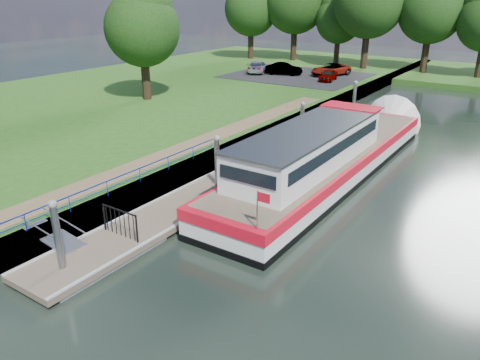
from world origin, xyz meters
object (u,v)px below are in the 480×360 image
Objects in this scene: car_d at (331,70)px; barge at (332,155)px; car_a at (328,75)px; car_c at (258,67)px; pontoon at (265,164)px; car_b at (284,69)px.

barge is at bearing -44.85° from car_d.
car_a is 8.80m from car_c.
car_a is (-10.32, 22.57, 0.31)m from barge.
car_c is 8.13m from car_d.
car_d is (-1.10, 3.12, 0.08)m from car_a.
pontoon is 28.73m from car_c.
car_c is at bearing 168.34° from car_a.
car_d is (4.53, 2.35, -0.01)m from car_b.
car_b is 5.10m from car_d.
car_d reaches higher than pontoon.
car_c reaches higher than pontoon.
barge is at bearing -74.06° from car_a.
barge is 6.39× the size of car_a.
car_d is (-11.42, 25.69, 0.39)m from barge.
car_c is at bearing 129.67° from barge.
car_b reaches higher than car_d.
car_c reaches higher than car_a.
car_c reaches higher than car_d.
barge is at bearing 17.24° from pontoon.
car_b is 0.85× the size of car_d.
car_a is 3.31m from car_d.
barge is 28.28m from car_b.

